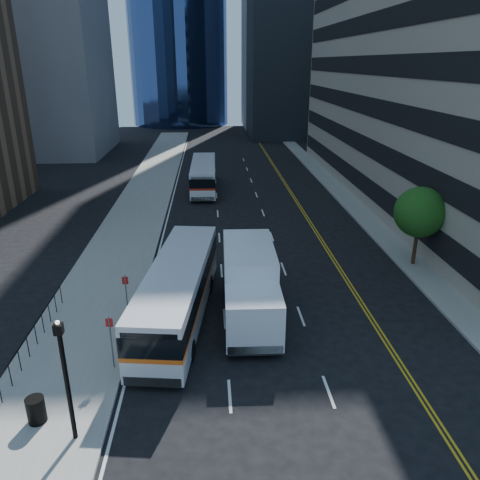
{
  "coord_description": "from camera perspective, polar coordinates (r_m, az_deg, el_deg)",
  "views": [
    {
      "loc": [
        -4.07,
        -19.19,
        12.46
      ],
      "look_at": [
        -2.44,
        6.07,
        2.8
      ],
      "focal_mm": 35.0,
      "sensor_mm": 36.0,
      "label": 1
    }
  ],
  "objects": [
    {
      "name": "midrise_west",
      "position": [
        75.27,
        -24.28,
        23.06
      ],
      "size": [
        18.0,
        18.0,
        35.0
      ],
      "primitive_type": "cube",
      "color": "gray",
      "rests_on": "ground"
    },
    {
      "name": "street_tree",
      "position": [
        31.43,
        21.09,
        3.17
      ],
      "size": [
        3.2,
        3.2,
        5.1
      ],
      "color": "#332114",
      "rests_on": "sidewalk_east"
    },
    {
      "name": "bus_front",
      "position": [
        23.99,
        -7.52,
        -6.06
      ],
      "size": [
        4.04,
        12.0,
        3.04
      ],
      "rotation": [
        0.0,
        0.0,
        -0.13
      ],
      "color": "silver",
      "rests_on": "ground"
    },
    {
      "name": "box_truck",
      "position": [
        23.78,
        1.23,
        -5.48
      ],
      "size": [
        2.76,
        7.57,
        3.6
      ],
      "rotation": [
        0.0,
        0.0,
        -0.02
      ],
      "color": "white",
      "rests_on": "ground"
    },
    {
      "name": "trash_can",
      "position": [
        19.5,
        -23.6,
        -18.45
      ],
      "size": [
        0.74,
        0.74,
        1.0
      ],
      "primitive_type": "cylinder",
      "rotation": [
        0.0,
        0.0,
        0.12
      ],
      "color": "black",
      "rests_on": "sidewalk_west"
    },
    {
      "name": "ground",
      "position": [
        23.23,
        7.13,
        -11.72
      ],
      "size": [
        160.0,
        160.0,
        0.0
      ],
      "primitive_type": "plane",
      "color": "black",
      "rests_on": "ground"
    },
    {
      "name": "lamp_post",
      "position": [
        17.11,
        -20.46,
        -15.3
      ],
      "size": [
        0.28,
        0.28,
        4.56
      ],
      "color": "black",
      "rests_on": "sidewalk_west"
    },
    {
      "name": "sidewalk_east",
      "position": [
        47.71,
        12.39,
        5.36
      ],
      "size": [
        2.0,
        90.0,
        0.15
      ],
      "primitive_type": "cube",
      "color": "gray",
      "rests_on": "ground"
    },
    {
      "name": "sidewalk_west",
      "position": [
        46.34,
        -11.58,
        4.96
      ],
      "size": [
        5.0,
        90.0,
        0.15
      ],
      "primitive_type": "cube",
      "color": "gray",
      "rests_on": "ground"
    },
    {
      "name": "bus_rear",
      "position": [
        48.88,
        -4.47,
        7.94
      ],
      "size": [
        2.53,
        11.06,
        2.85
      ],
      "rotation": [
        0.0,
        0.0,
        -0.01
      ],
      "color": "white",
      "rests_on": "ground"
    }
  ]
}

